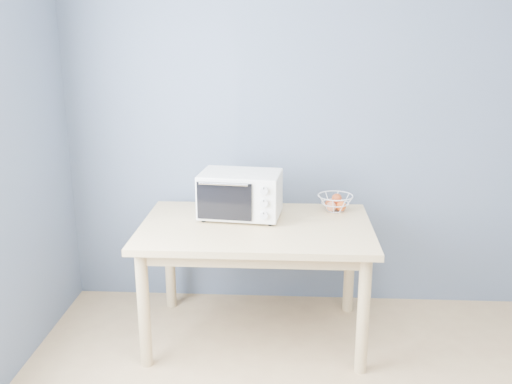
{
  "coord_description": "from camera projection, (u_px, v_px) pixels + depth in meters",
  "views": [
    {
      "loc": [
        -0.48,
        -1.57,
        1.9
      ],
      "look_at": [
        -0.67,
        1.78,
        0.93
      ],
      "focal_mm": 40.0,
      "sensor_mm": 36.0,
      "label": 1
    }
  ],
  "objects": [
    {
      "name": "toaster_oven",
      "position": [
        237.0,
        194.0,
        3.55
      ],
      "size": [
        0.53,
        0.4,
        0.29
      ],
      "rotation": [
        0.0,
        0.0,
        -0.11
      ],
      "color": "silver",
      "rests_on": "dining_table"
    },
    {
      "name": "dining_table",
      "position": [
        256.0,
        240.0,
        3.48
      ],
      "size": [
        1.4,
        0.9,
        0.75
      ],
      "color": "tan",
      "rests_on": "ground"
    },
    {
      "name": "fruit_basket",
      "position": [
        335.0,
        203.0,
        3.7
      ],
      "size": [
        0.28,
        0.28,
        0.12
      ],
      "rotation": [
        0.0,
        0.0,
        -0.23
      ],
      "color": "silver",
      "rests_on": "dining_table"
    },
    {
      "name": "room",
      "position": [
        452.0,
        243.0,
        1.65
      ],
      "size": [
        4.01,
        4.51,
        2.61
      ],
      "color": "tan",
      "rests_on": "ground"
    }
  ]
}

